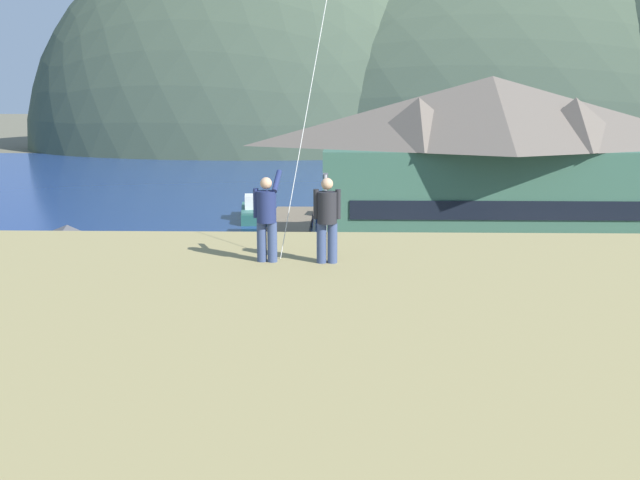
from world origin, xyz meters
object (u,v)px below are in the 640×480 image
at_px(parked_car_back_row_left, 185,370).
at_px(parking_light_pole, 325,234).
at_px(moored_boat_outer_mooring, 334,214).
at_px(person_companion, 327,218).
at_px(moored_boat_wharfside, 254,211).
at_px(parked_car_front_row_red, 41,380).
at_px(parked_car_corner_spot, 616,385).
at_px(storage_shed_near_lot, 71,279).
at_px(parked_car_mid_row_near, 368,312).
at_px(person_kite_flyer, 267,216).
at_px(parked_car_front_row_silver, 394,369).
at_px(wharf_dock, 292,222).
at_px(parked_car_mid_row_far, 564,327).
at_px(harbor_lodge, 489,164).
at_px(parked_car_back_row_right, 273,325).

distance_m(parked_car_back_row_left, parking_light_pole, 11.59).
xyz_separation_m(moored_boat_outer_mooring, person_companion, (0.14, -45.62, 7.55)).
height_order(moored_boat_wharfside, parked_car_front_row_red, moored_boat_wharfside).
xyz_separation_m(parked_car_front_row_red, parked_car_corner_spot, (19.45, 0.06, 0.00)).
bearing_deg(storage_shed_near_lot, parked_car_back_row_left, -46.23).
distance_m(parked_car_mid_row_near, parked_car_corner_spot, 11.47).
height_order(storage_shed_near_lot, parked_car_corner_spot, storage_shed_near_lot).
xyz_separation_m(person_kite_flyer, person_companion, (1.23, -0.08, -0.02)).
distance_m(parked_car_front_row_silver, person_kite_flyer, 12.95).
relative_size(wharf_dock, parked_car_front_row_red, 2.73).
xyz_separation_m(moored_boat_wharfside, moored_boat_outer_mooring, (6.74, -1.36, 0.00)).
bearing_deg(parking_light_pole, parked_car_mid_row_near, -55.76).
relative_size(person_kite_flyer, person_companion, 1.07).
bearing_deg(person_companion, parked_car_back_row_left, 117.27).
bearing_deg(parked_car_front_row_red, parked_car_mid_row_far, 17.79).
height_order(wharf_dock, person_kite_flyer, person_kite_flyer).
bearing_deg(moored_boat_outer_mooring, storage_shed_near_lot, -111.37).
distance_m(storage_shed_near_lot, parking_light_pole, 11.73).
bearing_deg(person_kite_flyer, moored_boat_outer_mooring, 88.64).
bearing_deg(parked_car_mid_row_far, storage_shed_near_lot, 176.24).
xyz_separation_m(storage_shed_near_lot, parking_light_pole, (11.09, 3.56, 1.40)).
relative_size(harbor_lodge, parking_light_pole, 3.24).
height_order(parked_car_mid_row_near, person_companion, person_companion).
xyz_separation_m(parked_car_back_row_left, parked_car_mid_row_near, (6.77, 7.22, 0.00)).
relative_size(parked_car_back_row_left, person_kite_flyer, 2.32).
bearing_deg(person_companion, harbor_lodge, 73.35).
bearing_deg(parked_car_front_row_red, parked_car_mid_row_near, 35.87).
relative_size(parked_car_front_row_silver, person_companion, 2.50).
relative_size(parked_car_mid_row_near, parked_car_front_row_red, 1.00).
bearing_deg(parked_car_back_row_right, parked_car_mid_row_far, 0.08).
height_order(parked_car_front_row_red, parked_car_corner_spot, same).
bearing_deg(parked_car_front_row_red, wharf_dock, 79.69).
relative_size(moored_boat_wharfside, parked_car_front_row_silver, 1.53).
bearing_deg(parked_car_back_row_left, person_companion, -62.73).
height_order(harbor_lodge, storage_shed_near_lot, harbor_lodge).
bearing_deg(wharf_dock, parked_car_mid_row_far, -65.33).
distance_m(wharf_dock, parking_light_pole, 24.23).
relative_size(parked_car_back_row_right, parked_car_corner_spot, 1.01).
xyz_separation_m(harbor_lodge, moored_boat_wharfside, (-16.52, 14.75, -5.45)).
bearing_deg(parked_car_corner_spot, person_companion, -136.60).
relative_size(parked_car_mid_row_far, parking_light_pole, 0.63).
xyz_separation_m(harbor_lodge, parking_light_pole, (-10.04, -12.04, -2.16)).
bearing_deg(moored_boat_wharfside, parking_light_pole, -76.40).
bearing_deg(person_kite_flyer, parked_car_front_row_red, 134.24).
height_order(parked_car_mid_row_far, person_kite_flyer, person_kite_flyer).
bearing_deg(moored_boat_outer_mooring, parked_car_mid_row_near, -86.51).
xyz_separation_m(storage_shed_near_lot, parked_car_back_row_left, (6.31, -6.58, -1.56)).
height_order(parked_car_back_row_right, parked_car_front_row_red, same).
xyz_separation_m(wharf_dock, moored_boat_wharfside, (-3.35, 3.04, 0.37)).
bearing_deg(storage_shed_near_lot, parked_car_corner_spot, -19.84).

